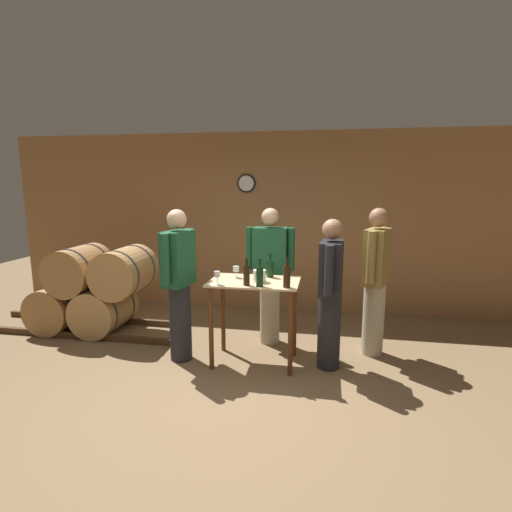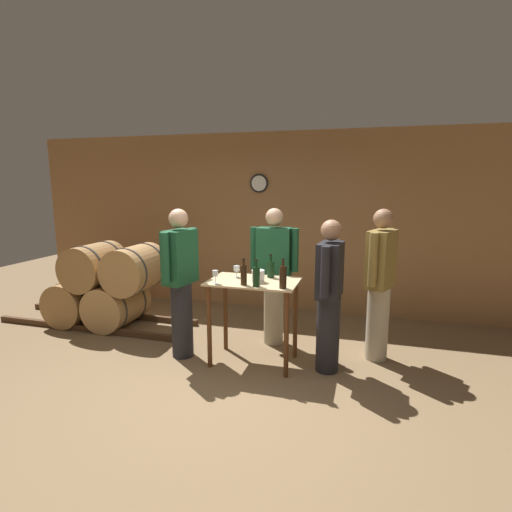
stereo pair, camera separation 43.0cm
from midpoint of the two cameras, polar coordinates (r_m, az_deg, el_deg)
The scene contains 15 objects.
ground_plane at distance 3.93m, azimuth -2.45°, elevation -19.36°, with size 14.00×14.00×0.00m, color brown.
back_wall at distance 6.12m, azimuth 5.68°, elevation 4.74°, with size 8.40×0.08×2.70m.
barrel_rack at distance 5.79m, azimuth -18.75°, elevation -4.11°, with size 2.75×0.76×1.15m.
tasting_table at distance 4.31m, azimuth 2.50°, elevation -6.31°, with size 0.95×0.61×0.92m.
wine_bottle_far_left at distance 4.05m, azimuth 1.27°, elevation -2.66°, with size 0.07×0.07×0.28m.
wine_bottle_left at distance 4.00m, azimuth 3.13°, elevation -2.90°, with size 0.07×0.07×0.28m.
wine_bottle_center at distance 4.39m, azimuth 4.93°, elevation -1.86°, with size 0.08×0.08×0.26m.
wine_bottle_right at distance 3.95m, azimuth 7.00°, elevation -2.95°, with size 0.07×0.07×0.30m.
wine_glass_near_left at distance 4.11m, azimuth -2.89°, elevation -2.61°, with size 0.06×0.06×0.14m.
wine_glass_near_center at distance 4.38m, azimuth 0.01°, elevation -1.88°, with size 0.07×0.07×0.13m.
ice_bucket at distance 4.19m, azimuth 3.25°, elevation -2.91°, with size 0.13×0.13×0.13m.
person_host at distance 4.46m, azimuth -8.03°, elevation -3.49°, with size 0.29×0.58×1.68m.
person_visitor_with_scarf at distance 4.81m, azimuth 5.14°, elevation -2.52°, with size 0.59×0.24×1.66m.
person_visitor_bearded at distance 4.62m, azimuth 19.85°, elevation -3.51°, with size 0.34×0.56×1.68m.
person_visitor_near_door at distance 4.19m, azimuth 13.34°, elevation -5.26°, with size 0.25×0.59×1.59m.
Camera 2 is at (1.30, -3.18, 1.95)m, focal length 28.00 mm.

